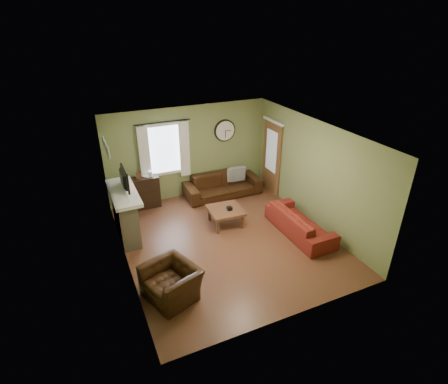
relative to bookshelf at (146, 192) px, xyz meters
name	(u,v)px	position (x,y,z in m)	size (l,w,h in m)	color
floor	(227,239)	(1.36, -2.34, -0.44)	(4.60, 5.20, 0.00)	brown
ceiling	(228,133)	(1.36, -2.34, 2.16)	(4.60, 5.20, 0.00)	white
wall_left	(120,212)	(-0.94, -2.34, 0.86)	(0.00, 5.20, 2.60)	olive
wall_right	(313,173)	(3.66, -2.34, 0.86)	(0.00, 5.20, 2.60)	olive
wall_back	(189,152)	(1.36, 0.26, 0.86)	(4.60, 0.00, 2.60)	olive
wall_front	(296,257)	(1.36, -4.94, 0.86)	(4.60, 0.00, 2.60)	olive
fireplace	(125,215)	(-0.74, -1.19, 0.11)	(0.40, 1.40, 1.10)	tan
firebox	(135,223)	(-0.55, -1.19, -0.14)	(0.04, 0.60, 0.55)	black
mantel	(123,193)	(-0.71, -1.19, 0.70)	(0.58, 1.60, 0.08)	white
tv	(122,181)	(-0.69, -1.04, 0.91)	(0.60, 0.08, 0.35)	black
tv_screen	(125,178)	(-0.61, -1.04, 0.97)	(0.02, 0.62, 0.36)	#994C3F
medallion_left	(108,153)	(-0.92, -1.54, 1.81)	(0.28, 0.28, 0.03)	white
medallion_mid	(106,147)	(-0.92, -1.19, 1.81)	(0.28, 0.28, 0.03)	white
medallion_right	(104,142)	(-0.92, -0.84, 1.81)	(0.28, 0.28, 0.03)	white
window_pane	(164,149)	(0.66, 0.24, 1.06)	(1.00, 0.02, 1.30)	silver
curtain_rod	(163,122)	(0.66, 0.14, 1.83)	(0.03, 0.03, 1.50)	black
curtain_left	(145,155)	(0.11, 0.14, 1.01)	(0.28, 0.04, 1.55)	silver
curtain_right	(185,149)	(1.21, 0.14, 1.01)	(0.28, 0.04, 1.55)	silver
wall_clock	(225,131)	(2.46, 0.21, 1.36)	(0.64, 0.06, 0.64)	white
door	(272,157)	(3.63, -0.49, 0.61)	(0.05, 0.90, 2.10)	brown
bookshelf	(146,192)	(0.00, 0.00, 0.00)	(0.75, 0.32, 0.89)	black
book	(144,175)	(0.02, -0.01, 0.52)	(0.18, 0.24, 0.02)	brown
sofa_brown	(223,185)	(2.20, -0.19, -0.12)	(2.21, 0.87, 0.65)	black
pillow_left	(234,174)	(2.62, -0.09, 0.11)	(0.42, 0.12, 0.42)	gray
pillow_right	(237,174)	(2.71, -0.12, 0.11)	(0.45, 0.13, 0.45)	gray
sofa_red	(300,222)	(3.07, -2.79, -0.15)	(1.99, 0.78, 0.58)	maroon
armchair	(171,282)	(-0.35, -3.58, -0.13)	(0.98, 0.86, 0.64)	black
coffee_table	(225,217)	(1.61, -1.70, -0.23)	(0.81, 0.81, 0.43)	brown
tissue_box	(229,211)	(1.68, -1.77, -0.04)	(0.12, 0.12, 0.09)	black
wine_glass_a	(128,198)	(-0.69, -1.79, 0.83)	(0.07, 0.07, 0.19)	white
wine_glass_b	(127,195)	(-0.69, -1.64, 0.83)	(0.07, 0.07, 0.19)	white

